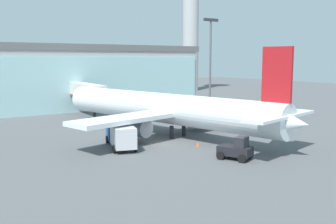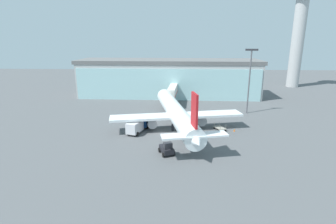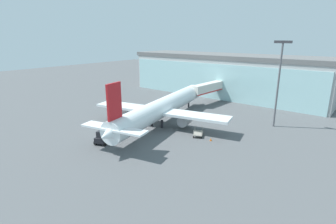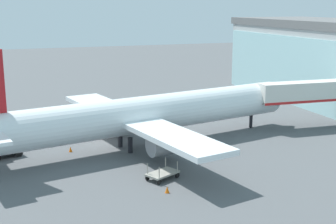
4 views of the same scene
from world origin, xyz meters
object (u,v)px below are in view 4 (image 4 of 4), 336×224
Objects in this scene: safety_cone_nose at (70,149)px; safety_cone_wingtip at (167,190)px; baggage_cart at (162,173)px; airplane at (143,115)px; catering_truck at (98,119)px; jet_bridge at (314,92)px; pushback_tug at (2,148)px.

safety_cone_nose is 14.63m from safety_cone_wingtip.
baggage_cart reaches higher than safety_cone_nose.
catering_truck is at bearing 98.90° from airplane.
airplane is 69.84× the size of safety_cone_wingtip.
jet_bridge reaches higher than pushback_tug.
jet_bridge is 26.46× the size of safety_cone_nose.
catering_truck is 8.68m from safety_cone_nose.
pushback_tug reaches higher than baggage_cart.
catering_truck is at bearing 148.58° from safety_cone_nose.
airplane is (1.24, -22.50, -0.77)m from jet_bridge.
safety_cone_nose is (-10.49, -6.30, -0.23)m from baggage_cart.
safety_cone_wingtip is (3.02, -0.67, -0.23)m from baggage_cart.
baggage_cart is at bearing 167.42° from safety_cone_wingtip.
baggage_cart is at bearing -65.94° from catering_truck.
pushback_tug reaches higher than safety_cone_wingtip.
catering_truck reaches higher than safety_cone_wingtip.
safety_cone_nose is at bearing -175.58° from jet_bridge.
safety_cone_nose is (0.58, 6.56, -0.70)m from pushback_tug.
airplane is 8.94m from catering_truck.
airplane reaches higher than catering_truck.
airplane reaches higher than baggage_cart.
safety_cone_nose is at bearing -26.88° from pushback_tug.
baggage_cart is at bearing -151.71° from jet_bridge.
safety_cone_wingtip is at bearing -68.62° from catering_truck.
catering_truck is 17.94m from baggage_cart.
catering_truck reaches higher than pushback_tug.
airplane is 5.04× the size of catering_truck.
safety_cone_nose is at bearing 162.02° from airplane.
jet_bridge is at bearing -8.56° from airplane.
jet_bridge is at bearing 119.68° from safety_cone_wingtip.
airplane reaches higher than jet_bridge.
catering_truck is 20.91m from safety_cone_wingtip.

